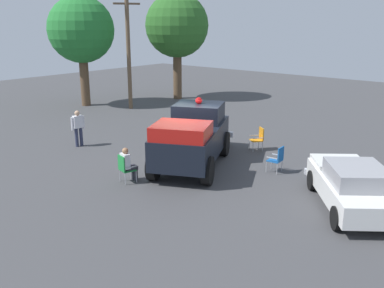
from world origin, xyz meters
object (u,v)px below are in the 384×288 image
object	(u,v)px
lawn_chair_by_car	(278,158)
spectator_seated	(128,163)
spectator_standing	(78,126)
lawn_chair_spare	(259,137)
oak_tree_right	(81,30)
classic_hot_rod	(352,185)
utility_pole	(128,51)
lawn_chair_near_truck	(125,167)
oak_tree_left	(177,26)
vintage_fire_truck	(193,136)

from	to	relation	value
lawn_chair_by_car	spectator_seated	bearing A→B (deg)	-39.94
lawn_chair_by_car	spectator_standing	world-z (taller)	spectator_standing
lawn_chair_by_car	lawn_chair_spare	size ratio (longest dim) A/B	1.00
oak_tree_right	classic_hot_rod	bearing A→B (deg)	76.46
classic_hot_rod	oak_tree_right	distance (m)	20.96
spectator_standing	utility_pole	distance (m)	9.28
lawn_chair_by_car	lawn_chair_near_truck	bearing A→B (deg)	-39.40
lawn_chair_spare	oak_tree_right	xyz separation A→B (m)	(-1.39, -14.56, 4.40)
lawn_chair_near_truck	oak_tree_right	bearing A→B (deg)	-121.28
oak_tree_right	utility_pole	xyz separation A→B (m)	(-1.25, 3.13, -1.24)
lawn_chair_near_truck	classic_hot_rod	bearing A→B (deg)	114.02
spectator_seated	oak_tree_right	bearing A→B (deg)	-120.80
classic_hot_rod	oak_tree_left	xyz separation A→B (m)	(-10.85, -16.94, 4.47)
classic_hot_rod	lawn_chair_spare	xyz separation A→B (m)	(-3.41, -5.39, -0.16)
vintage_fire_truck	oak_tree_right	bearing A→B (deg)	-109.47
vintage_fire_truck	oak_tree_left	bearing A→B (deg)	-135.67
lawn_chair_by_car	oak_tree_right	distance (m)	17.57
spectator_standing	utility_pole	world-z (taller)	utility_pole
vintage_fire_truck	oak_tree_left	xyz separation A→B (m)	(-10.86, -10.61, 4.02)
oak_tree_left	lawn_chair_spare	bearing A→B (deg)	57.23
spectator_seated	spectator_standing	xyz separation A→B (m)	(-1.57, -5.14, 0.27)
lawn_chair_by_car	oak_tree_right	xyz separation A→B (m)	(-3.46, -16.65, 4.40)
vintage_fire_truck	oak_tree_left	world-z (taller)	oak_tree_left
classic_hot_rod	lawn_chair_spare	bearing A→B (deg)	-122.35
oak_tree_right	utility_pole	distance (m)	3.60
classic_hot_rod	lawn_chair_by_car	world-z (taller)	classic_hot_rod
utility_pole	lawn_chair_by_car	bearing A→B (deg)	70.78
spectator_standing	oak_tree_right	xyz separation A→B (m)	(-6.21, -7.90, 4.02)
vintage_fire_truck	oak_tree_left	distance (m)	15.71
lawn_chair_spare	oak_tree_left	distance (m)	14.50
spectator_seated	oak_tree_left	world-z (taller)	oak_tree_left
oak_tree_left	classic_hot_rod	bearing A→B (deg)	57.36
lawn_chair_near_truck	oak_tree_left	distance (m)	17.77
classic_hot_rod	lawn_chair_near_truck	size ratio (longest dim) A/B	4.49
lawn_chair_near_truck	spectator_standing	distance (m)	5.40
lawn_chair_by_car	oak_tree_left	world-z (taller)	oak_tree_left
lawn_chair_spare	oak_tree_left	bearing A→B (deg)	-122.77
vintage_fire_truck	lawn_chair_spare	size ratio (longest dim) A/B	6.17
spectator_seated	spectator_standing	distance (m)	5.38
vintage_fire_truck	classic_hot_rod	bearing A→B (deg)	90.08
spectator_seated	vintage_fire_truck	bearing A→B (deg)	168.95
lawn_chair_by_car	oak_tree_right	bearing A→B (deg)	-101.73
lawn_chair_by_car	utility_pole	distance (m)	14.66
spectator_seated	spectator_standing	bearing A→B (deg)	-106.94
lawn_chair_spare	lawn_chair_near_truck	bearing A→B (deg)	-13.45
oak_tree_right	utility_pole	size ratio (longest dim) A/B	1.00
lawn_chair_by_car	spectator_seated	world-z (taller)	spectator_seated
classic_hot_rod	oak_tree_right	bearing A→B (deg)	-103.54
lawn_chair_near_truck	lawn_chair_spare	xyz separation A→B (m)	(-6.51, 1.56, 0.00)
utility_pole	classic_hot_rod	bearing A→B (deg)	70.19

